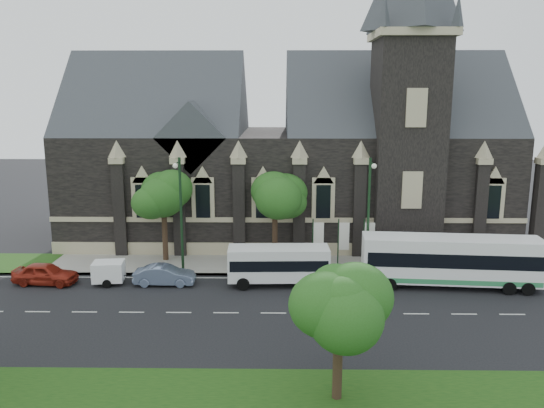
{
  "coord_description": "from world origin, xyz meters",
  "views": [
    {
      "loc": [
        3.36,
        -31.62,
        13.61
      ],
      "look_at": [
        2.83,
        6.0,
        5.8
      ],
      "focal_mm": 35.32,
      "sensor_mm": 36.0,
      "label": 1
    }
  ],
  "objects_px": {
    "banner_flag_right": "(367,239)",
    "banner_flag_left": "(316,239)",
    "banner_flag_center": "(342,239)",
    "car_far_red": "(45,274)",
    "shuttle_bus": "(279,263)",
    "tree_park_east": "(343,301)",
    "street_lamp_near": "(369,210)",
    "box_trailer": "(109,271)",
    "tree_walk_left": "(166,193)",
    "street_lamp_mid": "(180,210)",
    "tour_coach": "(451,260)",
    "tree_walk_right": "(278,192)",
    "sedan": "(165,275)"
  },
  "relations": [
    {
      "from": "banner_flag_left",
      "to": "shuttle_bus",
      "type": "xyz_separation_m",
      "value": [
        -2.95,
        -3.81,
        -0.77
      ]
    },
    {
      "from": "street_lamp_near",
      "to": "banner_flag_left",
      "type": "relative_size",
      "value": 2.25
    },
    {
      "from": "tree_walk_right",
      "to": "tree_walk_left",
      "type": "relative_size",
      "value": 1.02
    },
    {
      "from": "street_lamp_near",
      "to": "shuttle_bus",
      "type": "relative_size",
      "value": 1.23
    },
    {
      "from": "banner_flag_left",
      "to": "car_far_red",
      "type": "distance_m",
      "value": 20.35
    },
    {
      "from": "tree_walk_left",
      "to": "shuttle_bus",
      "type": "height_order",
      "value": "tree_walk_left"
    },
    {
      "from": "banner_flag_center",
      "to": "banner_flag_right",
      "type": "xyz_separation_m",
      "value": [
        2.0,
        0.0,
        0.0
      ]
    },
    {
      "from": "tree_park_east",
      "to": "shuttle_bus",
      "type": "bearing_deg",
      "value": 101.07
    },
    {
      "from": "car_far_red",
      "to": "shuttle_bus",
      "type": "bearing_deg",
      "value": -84.67
    },
    {
      "from": "street_lamp_near",
      "to": "car_far_red",
      "type": "relative_size",
      "value": 1.96
    },
    {
      "from": "tree_park_east",
      "to": "shuttle_bus",
      "type": "relative_size",
      "value": 0.86
    },
    {
      "from": "banner_flag_center",
      "to": "car_far_red",
      "type": "relative_size",
      "value": 0.87
    },
    {
      "from": "street_lamp_mid",
      "to": "street_lamp_near",
      "type": "bearing_deg",
      "value": 0.0
    },
    {
      "from": "street_lamp_mid",
      "to": "box_trailer",
      "type": "height_order",
      "value": "street_lamp_mid"
    },
    {
      "from": "banner_flag_left",
      "to": "banner_flag_center",
      "type": "xyz_separation_m",
      "value": [
        2.0,
        0.0,
        0.0
      ]
    },
    {
      "from": "shuttle_bus",
      "to": "street_lamp_near",
      "type": "bearing_deg",
      "value": 14.07
    },
    {
      "from": "tour_coach",
      "to": "banner_flag_right",
      "type": "bearing_deg",
      "value": 147.53
    },
    {
      "from": "shuttle_bus",
      "to": "banner_flag_center",
      "type": "bearing_deg",
      "value": 35.71
    },
    {
      "from": "tree_walk_right",
      "to": "banner_flag_right",
      "type": "relative_size",
      "value": 1.95
    },
    {
      "from": "banner_flag_left",
      "to": "sedan",
      "type": "distance_m",
      "value": 12.02
    },
    {
      "from": "shuttle_bus",
      "to": "sedan",
      "type": "distance_m",
      "value": 8.32
    },
    {
      "from": "street_lamp_mid",
      "to": "banner_flag_center",
      "type": "xyz_separation_m",
      "value": [
        12.29,
        1.91,
        -2.73
      ]
    },
    {
      "from": "tree_park_east",
      "to": "street_lamp_near",
      "type": "relative_size",
      "value": 0.7
    },
    {
      "from": "street_lamp_near",
      "to": "street_lamp_mid",
      "type": "xyz_separation_m",
      "value": [
        -14.0,
        0.0,
        0.0
      ]
    },
    {
      "from": "tree_walk_left",
      "to": "box_trailer",
      "type": "xyz_separation_m",
      "value": [
        -3.22,
        -5.58,
        -4.79
      ]
    },
    {
      "from": "car_far_red",
      "to": "tree_park_east",
      "type": "bearing_deg",
      "value": -121.14
    },
    {
      "from": "street_lamp_near",
      "to": "street_lamp_mid",
      "type": "relative_size",
      "value": 1.0
    },
    {
      "from": "tree_walk_right",
      "to": "sedan",
      "type": "xyz_separation_m",
      "value": [
        -8.15,
        -5.67,
        -5.1
      ]
    },
    {
      "from": "box_trailer",
      "to": "street_lamp_mid",
      "type": "bearing_deg",
      "value": 15.19
    },
    {
      "from": "tree_park_east",
      "to": "box_trailer",
      "type": "bearing_deg",
      "value": 136.45
    },
    {
      "from": "banner_flag_right",
      "to": "shuttle_bus",
      "type": "height_order",
      "value": "banner_flag_right"
    },
    {
      "from": "street_lamp_near",
      "to": "car_far_red",
      "type": "distance_m",
      "value": 24.1
    },
    {
      "from": "banner_flag_center",
      "to": "box_trailer",
      "type": "bearing_deg",
      "value": -167.36
    },
    {
      "from": "street_lamp_mid",
      "to": "banner_flag_right",
      "type": "distance_m",
      "value": 14.67
    },
    {
      "from": "street_lamp_near",
      "to": "banner_flag_right",
      "type": "relative_size",
      "value": 2.25
    },
    {
      "from": "tree_walk_left",
      "to": "tour_coach",
      "type": "bearing_deg",
      "value": -14.99
    },
    {
      "from": "box_trailer",
      "to": "banner_flag_right",
      "type": "bearing_deg",
      "value": 5.07
    },
    {
      "from": "tree_park_east",
      "to": "banner_flag_center",
      "type": "height_order",
      "value": "tree_park_east"
    },
    {
      "from": "banner_flag_center",
      "to": "shuttle_bus",
      "type": "height_order",
      "value": "banner_flag_center"
    },
    {
      "from": "tree_park_east",
      "to": "banner_flag_left",
      "type": "relative_size",
      "value": 1.57
    },
    {
      "from": "banner_flag_right",
      "to": "banner_flag_left",
      "type": "bearing_deg",
      "value": 180.0
    },
    {
      "from": "banner_flag_left",
      "to": "box_trailer",
      "type": "bearing_deg",
      "value": -165.77
    },
    {
      "from": "tree_walk_right",
      "to": "street_lamp_near",
      "type": "bearing_deg",
      "value": -28.06
    },
    {
      "from": "tree_walk_left",
      "to": "street_lamp_mid",
      "type": "height_order",
      "value": "street_lamp_mid"
    },
    {
      "from": "street_lamp_near",
      "to": "shuttle_bus",
      "type": "height_order",
      "value": "street_lamp_near"
    },
    {
      "from": "tree_park_east",
      "to": "street_lamp_near",
      "type": "bearing_deg",
      "value": 76.89
    },
    {
      "from": "banner_flag_right",
      "to": "sedan",
      "type": "xyz_separation_m",
      "value": [
        -15.22,
        -3.96,
        -1.66
      ]
    },
    {
      "from": "banner_flag_right",
      "to": "tree_park_east",
      "type": "bearing_deg",
      "value": -102.65
    },
    {
      "from": "sedan",
      "to": "car_far_red",
      "type": "xyz_separation_m",
      "value": [
        -8.68,
        0.02,
        0.06
      ]
    },
    {
      "from": "banner_flag_left",
      "to": "box_trailer",
      "type": "xyz_separation_m",
      "value": [
        -15.3,
        -3.88,
        -1.43
      ]
    }
  ]
}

